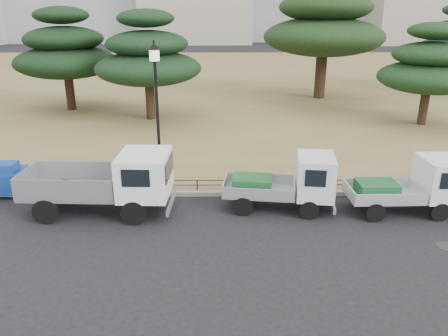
{
  "coord_description": "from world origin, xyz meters",
  "views": [
    {
      "loc": [
        -0.1,
        -12.37,
        6.53
      ],
      "look_at": [
        0.0,
        2.0,
        1.3
      ],
      "focal_mm": 35.0,
      "sensor_mm": 36.0,
      "label": 1
    }
  ],
  "objects_px": {
    "truck_kei_front": "(288,182)",
    "tarp_pile": "(1,179)",
    "truck_large": "(107,180)",
    "street_lamp": "(156,94)",
    "truck_kei_rear": "(412,186)"
  },
  "relations": [
    {
      "from": "truck_kei_front",
      "to": "tarp_pile",
      "type": "relative_size",
      "value": 2.22
    },
    {
      "from": "truck_kei_front",
      "to": "tarp_pile",
      "type": "height_order",
      "value": "truck_kei_front"
    },
    {
      "from": "truck_large",
      "to": "street_lamp",
      "type": "relative_size",
      "value": 0.92
    },
    {
      "from": "truck_large",
      "to": "street_lamp",
      "type": "xyz_separation_m",
      "value": [
        1.56,
        1.71,
        2.57
      ]
    },
    {
      "from": "truck_kei_rear",
      "to": "tarp_pile",
      "type": "bearing_deg",
      "value": 172.36
    },
    {
      "from": "truck_kei_front",
      "to": "truck_kei_rear",
      "type": "xyz_separation_m",
      "value": [
        4.14,
        -0.27,
        -0.03
      ]
    },
    {
      "from": "tarp_pile",
      "to": "truck_kei_rear",
      "type": "bearing_deg",
      "value": -6.36
    },
    {
      "from": "truck_kei_front",
      "to": "truck_kei_rear",
      "type": "bearing_deg",
      "value": 3.69
    },
    {
      "from": "truck_large",
      "to": "truck_kei_front",
      "type": "bearing_deg",
      "value": 4.27
    },
    {
      "from": "street_lamp",
      "to": "tarp_pile",
      "type": "bearing_deg",
      "value": -178.93
    },
    {
      "from": "truck_kei_rear",
      "to": "street_lamp",
      "type": "height_order",
      "value": "street_lamp"
    },
    {
      "from": "truck_kei_rear",
      "to": "street_lamp",
      "type": "distance_m",
      "value": 9.28
    },
    {
      "from": "truck_large",
      "to": "tarp_pile",
      "type": "height_order",
      "value": "truck_large"
    },
    {
      "from": "truck_large",
      "to": "street_lamp",
      "type": "distance_m",
      "value": 3.46
    },
    {
      "from": "street_lamp",
      "to": "tarp_pile",
      "type": "xyz_separation_m",
      "value": [
        -5.92,
        -0.11,
        -3.15
      ]
    }
  ]
}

